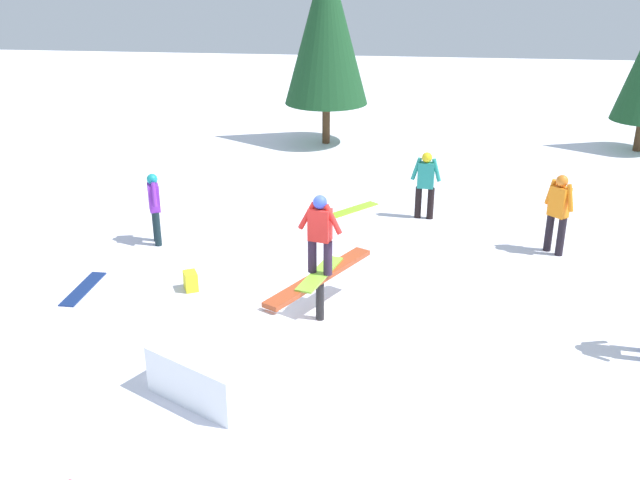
% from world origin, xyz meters
% --- Properties ---
extents(ground_plane, '(60.00, 60.00, 0.00)m').
position_xyz_m(ground_plane, '(0.00, 0.00, 0.00)').
color(ground_plane, white).
extents(rail_feature, '(2.40, 1.50, 0.81)m').
position_xyz_m(rail_feature, '(0.00, 0.00, 0.69)').
color(rail_feature, black).
rests_on(rail_feature, ground).
extents(snow_kicker_ramp, '(2.30, 2.18, 0.68)m').
position_xyz_m(snow_kicker_ramp, '(-1.87, 1.03, 0.34)').
color(snow_kicker_ramp, white).
rests_on(snow_kicker_ramp, ground).
extents(main_rider_on_rail, '(1.42, 0.74, 1.34)m').
position_xyz_m(main_rider_on_rail, '(0.00, 0.00, 1.47)').
color(main_rider_on_rail, '#86CE35').
rests_on(main_rider_on_rail, rail_feature).
extents(bystander_orange, '(0.55, 0.51, 1.62)m').
position_xyz_m(bystander_orange, '(3.26, -4.30, 0.91)').
color(bystander_orange, black).
rests_on(bystander_orange, ground).
extents(bystander_teal, '(0.26, 0.68, 1.52)m').
position_xyz_m(bystander_teal, '(4.94, -1.77, 0.85)').
color(bystander_teal, black).
rests_on(bystander_teal, ground).
extents(bystander_purple, '(0.59, 0.33, 1.49)m').
position_xyz_m(bystander_purple, '(2.82, 3.71, 0.84)').
color(bystander_purple, '#14252C').
rests_on(bystander_purple, ground).
extents(loose_snowboard_lime, '(1.22, 1.12, 0.02)m').
position_xyz_m(loose_snowboard_lime, '(5.27, -0.16, 0.01)').
color(loose_snowboard_lime, '#96D329').
rests_on(loose_snowboard_lime, ground).
extents(loose_snowboard_navy, '(1.36, 0.31, 0.02)m').
position_xyz_m(loose_snowboard_navy, '(0.58, 4.34, 0.01)').
color(loose_snowboard_navy, navy).
rests_on(loose_snowboard_navy, ground).
extents(backpack_on_snow, '(0.37, 0.33, 0.34)m').
position_xyz_m(backpack_on_snow, '(0.80, 2.41, 0.17)').
color(backpack_on_snow, yellow).
rests_on(backpack_on_snow, ground).
extents(pine_tree_near, '(2.50, 2.50, 5.69)m').
position_xyz_m(pine_tree_near, '(11.19, 1.14, 3.46)').
color(pine_tree_near, '#4C331E').
rests_on(pine_tree_near, ground).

